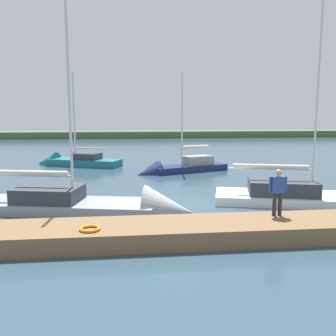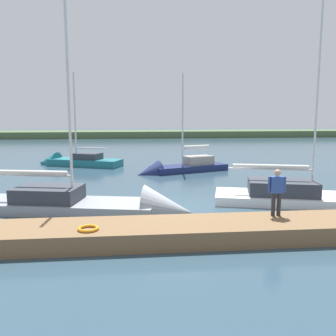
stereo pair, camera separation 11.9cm
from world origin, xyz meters
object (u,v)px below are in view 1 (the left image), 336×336
Objects in this scene: life_ring_buoy at (90,229)px; sailboat_near_dock at (177,171)px; person_on_dock at (278,189)px; sailboat_outer_mooring at (102,208)px; sailboat_mid_channel at (72,163)px.

life_ring_buoy is 0.08× the size of sailboat_near_dock.
sailboat_near_dock is (-4.72, -14.77, -0.54)m from life_ring_buoy.
sailboat_near_dock is 4.83× the size of person_on_dock.
person_on_dock is (-6.37, 3.35, 1.36)m from sailboat_outer_mooring.
life_ring_buoy is 6.57m from person_on_dock.
sailboat_outer_mooring reaches higher than person_on_dock.
sailboat_outer_mooring is at bearing 125.25° from sailboat_mid_channel.
sailboat_near_dock reaches higher than life_ring_buoy.
sailboat_near_dock is 14.01m from person_on_dock.
sailboat_outer_mooring is (-0.06, -4.29, -0.46)m from life_ring_buoy.
person_on_dock reaches higher than life_ring_buoy.
sailboat_mid_channel is 5.06× the size of person_on_dock.
person_on_dock is (-9.89, 18.23, 1.37)m from sailboat_mid_channel.
sailboat_outer_mooring is 15.29m from sailboat_mid_channel.
life_ring_buoy is at bearing -77.86° from person_on_dock.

